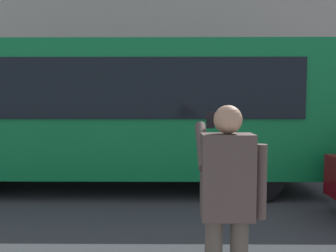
{
  "coord_description": "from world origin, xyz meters",
  "views": [
    {
      "loc": [
        0.09,
        7.66,
        1.89
      ],
      "look_at": [
        0.16,
        -0.23,
        1.31
      ],
      "focal_mm": 37.92,
      "sensor_mm": 36.0,
      "label": 1
    }
  ],
  "objects": [
    {
      "name": "pedestrian_photographer",
      "position": [
        -0.35,
        4.95,
        1.14
      ],
      "size": [
        0.53,
        0.52,
        1.7
      ],
      "color": "#4C4238",
      "rests_on": "sidewalk_curb"
    },
    {
      "name": "ground_plane",
      "position": [
        0.0,
        0.0,
        0.0
      ],
      "size": [
        60.0,
        60.0,
        0.0
      ],
      "primitive_type": "plane",
      "color": "#38383A"
    },
    {
      "name": "red_bus",
      "position": [
        1.51,
        0.06,
        1.68
      ],
      "size": [
        9.05,
        2.54,
        3.08
      ],
      "color": "#0F7238",
      "rests_on": "ground_plane"
    }
  ]
}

